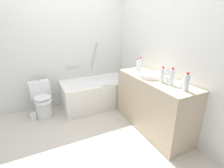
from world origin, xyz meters
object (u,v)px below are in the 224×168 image
sink_basin (150,75)px  water_bottle_3 (162,75)px  water_bottle_0 (137,65)px  sink_faucet (160,74)px  toilet (42,100)px  water_bottle_1 (172,77)px  water_bottle_2 (140,65)px  toilet_paper_roll (33,116)px  drinking_glass_0 (183,85)px  bathtub (97,92)px  water_bottle_4 (186,82)px  drinking_glass_1 (167,79)px

sink_basin → water_bottle_3: (0.01, -0.26, 0.07)m
sink_basin → water_bottle_0: size_ratio=1.63×
sink_faucet → toilet: bearing=147.1°
water_bottle_1 → water_bottle_2: 0.74m
water_bottle_0 → water_bottle_1: bearing=-91.5°
toilet → water_bottle_3: bearing=43.1°
toilet_paper_roll → drinking_glass_0: bearing=-41.0°
toilet → water_bottle_2: size_ratio=2.62×
water_bottle_0 → sink_basin: bearing=-98.7°
water_bottle_0 → drinking_glass_0: water_bottle_0 is taller
water_bottle_1 → drinking_glass_0: size_ratio=2.56×
water_bottle_1 → toilet_paper_roll: bearing=140.8°
water_bottle_0 → water_bottle_1: 0.86m
sink_basin → drinking_glass_0: size_ratio=3.63×
bathtub → water_bottle_4: 1.95m
water_bottle_0 → drinking_glass_0: bearing=-87.9°
bathtub → water_bottle_1: bearing=-70.8°
bathtub → water_bottle_3: size_ratio=6.27×
toilet → water_bottle_3: (1.58, -1.41, 0.67)m
sink_faucet → toilet_paper_roll: 2.40m
sink_basin → water_bottle_2: water_bottle_2 is taller
sink_basin → water_bottle_2: (0.05, 0.33, 0.09)m
water_bottle_4 → drinking_glass_0: bearing=59.7°
sink_basin → bathtub: bearing=113.3°
water_bottle_1 → sink_faucet: bearing=68.6°
water_bottle_0 → water_bottle_3: water_bottle_3 is taller
sink_faucet → water_bottle_1: water_bottle_1 is taller
toilet_paper_roll → sink_basin: bearing=-31.3°
drinking_glass_1 → water_bottle_1: bearing=-110.5°
drinking_glass_0 → sink_faucet: bearing=79.9°
drinking_glass_0 → water_bottle_0: bearing=92.1°
sink_faucet → toilet_paper_roll: size_ratio=1.24×
bathtub → toilet_paper_roll: size_ratio=11.81×
water_bottle_1 → drinking_glass_1: size_ratio=2.93×
toilet → drinking_glass_1: (1.66, -1.43, 0.60)m
water_bottle_4 → drinking_glass_1: water_bottle_4 is taller
toilet → drinking_glass_0: drinking_glass_0 is taller
drinking_glass_1 → toilet_paper_roll: size_ratio=0.69×
water_bottle_1 → water_bottle_3: bearing=104.3°
water_bottle_4 → drinking_glass_0: water_bottle_4 is taller
sink_basin → water_bottle_0: water_bottle_0 is taller
water_bottle_4 → drinking_glass_0: 0.11m
water_bottle_1 → drinking_glass_1: bearing=69.5°
bathtub → toilet_paper_roll: bathtub is taller
sink_basin → toilet_paper_roll: size_ratio=2.85×
sink_faucet → water_bottle_3: water_bottle_3 is taller
water_bottle_1 → water_bottle_3: 0.15m
water_bottle_3 → drinking_glass_0: water_bottle_3 is taller
toilet → sink_basin: 2.04m
water_bottle_0 → water_bottle_2: (-0.02, -0.12, 0.02)m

